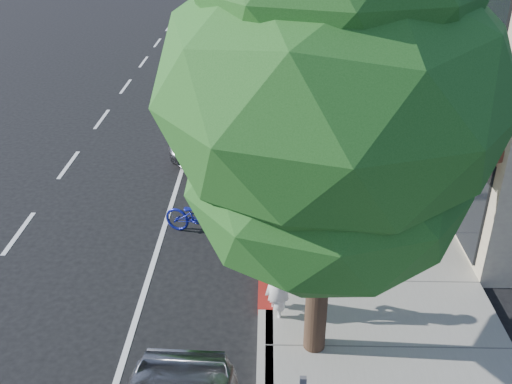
{
  "coord_description": "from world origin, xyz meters",
  "views": [
    {
      "loc": [
        -0.01,
        -9.99,
        7.62
      ],
      "look_at": [
        -0.25,
        1.78,
        1.35
      ],
      "focal_mm": 40.0,
      "sensor_mm": 36.0,
      "label": 1
    }
  ],
  "objects_px": {
    "street_tree_1": "(306,28)",
    "pedestrian": "(348,87)",
    "dark_suv_far": "(231,19)",
    "cyclist": "(279,276)",
    "silver_suv": "(219,121)",
    "street_tree_0": "(329,99)",
    "white_pickup": "(251,46)",
    "bicycle": "(199,217)",
    "dark_sedan": "(233,89)"
  },
  "relations": [
    {
      "from": "street_tree_0",
      "to": "pedestrian",
      "type": "xyz_separation_m",
      "value": [
        2.2,
        13.25,
        -4.0
      ]
    },
    {
      "from": "dark_sedan",
      "to": "white_pickup",
      "type": "xyz_separation_m",
      "value": [
        0.51,
        6.43,
        0.15
      ]
    },
    {
      "from": "street_tree_0",
      "to": "cyclist",
      "type": "bearing_deg",
      "value": 123.59
    },
    {
      "from": "bicycle",
      "to": "dark_sedan",
      "type": "height_order",
      "value": "dark_sedan"
    },
    {
      "from": "street_tree_1",
      "to": "bicycle",
      "type": "bearing_deg",
      "value": -142.45
    },
    {
      "from": "white_pickup",
      "to": "dark_suv_far",
      "type": "relative_size",
      "value": 1.39
    },
    {
      "from": "street_tree_1",
      "to": "dark_sedan",
      "type": "xyz_separation_m",
      "value": [
        -2.25,
        7.49,
        -3.95
      ]
    },
    {
      "from": "bicycle",
      "to": "street_tree_1",
      "type": "bearing_deg",
      "value": -33.81
    },
    {
      "from": "cyclist",
      "to": "bicycle",
      "type": "distance_m",
      "value": 3.64
    },
    {
      "from": "street_tree_0",
      "to": "cyclist",
      "type": "relative_size",
      "value": 4.03
    },
    {
      "from": "dark_suv_far",
      "to": "pedestrian",
      "type": "relative_size",
      "value": 2.78
    },
    {
      "from": "street_tree_1",
      "to": "dark_sedan",
      "type": "bearing_deg",
      "value": 106.7
    },
    {
      "from": "pedestrian",
      "to": "bicycle",
      "type": "bearing_deg",
      "value": 24.44
    },
    {
      "from": "bicycle",
      "to": "white_pickup",
      "type": "relative_size",
      "value": 0.31
    },
    {
      "from": "silver_suv",
      "to": "dark_sedan",
      "type": "bearing_deg",
      "value": 87.93
    },
    {
      "from": "white_pickup",
      "to": "pedestrian",
      "type": "bearing_deg",
      "value": -55.01
    },
    {
      "from": "bicycle",
      "to": "dark_sedan",
      "type": "distance_m",
      "value": 9.46
    },
    {
      "from": "street_tree_1",
      "to": "white_pickup",
      "type": "height_order",
      "value": "street_tree_1"
    },
    {
      "from": "silver_suv",
      "to": "dark_suv_far",
      "type": "xyz_separation_m",
      "value": [
        -0.58,
        17.03,
        -0.07
      ]
    },
    {
      "from": "bicycle",
      "to": "pedestrian",
      "type": "bearing_deg",
      "value": -8.63
    },
    {
      "from": "dark_suv_far",
      "to": "pedestrian",
      "type": "xyz_separation_m",
      "value": [
        5.3,
        -13.63,
        0.19
      ]
    },
    {
      "from": "cyclist",
      "to": "silver_suv",
      "type": "bearing_deg",
      "value": -12.32
    },
    {
      "from": "street_tree_0",
      "to": "silver_suv",
      "type": "bearing_deg",
      "value": 104.33
    },
    {
      "from": "silver_suv",
      "to": "dark_sedan",
      "type": "xyz_separation_m",
      "value": [
        0.27,
        3.64,
        -0.08
      ]
    },
    {
      "from": "street_tree_0",
      "to": "pedestrian",
      "type": "distance_m",
      "value": 14.02
    },
    {
      "from": "street_tree_0",
      "to": "pedestrian",
      "type": "bearing_deg",
      "value": 80.58
    },
    {
      "from": "cyclist",
      "to": "pedestrian",
      "type": "xyz_separation_m",
      "value": [
        2.85,
        12.27,
        -0.09
      ]
    },
    {
      "from": "cyclist",
      "to": "dark_sedan",
      "type": "height_order",
      "value": "cyclist"
    },
    {
      "from": "street_tree_0",
      "to": "bicycle",
      "type": "height_order",
      "value": "street_tree_0"
    },
    {
      "from": "street_tree_0",
      "to": "bicycle",
      "type": "xyz_separation_m",
      "value": [
        -2.55,
        4.04,
        -4.43
      ]
    },
    {
      "from": "silver_suv",
      "to": "pedestrian",
      "type": "relative_size",
      "value": 3.72
    },
    {
      "from": "silver_suv",
      "to": "white_pickup",
      "type": "height_order",
      "value": "white_pickup"
    },
    {
      "from": "street_tree_0",
      "to": "white_pickup",
      "type": "distance_m",
      "value": 20.41
    },
    {
      "from": "silver_suv",
      "to": "pedestrian",
      "type": "xyz_separation_m",
      "value": [
        4.72,
        3.4,
        0.12
      ]
    },
    {
      "from": "street_tree_0",
      "to": "silver_suv",
      "type": "xyz_separation_m",
      "value": [
        -2.52,
        9.85,
        -4.12
      ]
    },
    {
      "from": "white_pickup",
      "to": "dark_sedan",
      "type": "bearing_deg",
      "value": -90.08
    },
    {
      "from": "dark_sedan",
      "to": "pedestrian",
      "type": "distance_m",
      "value": 4.46
    },
    {
      "from": "silver_suv",
      "to": "dark_suv_far",
      "type": "height_order",
      "value": "silver_suv"
    },
    {
      "from": "dark_suv_far",
      "to": "white_pickup",
      "type": "bearing_deg",
      "value": -78.61
    },
    {
      "from": "street_tree_0",
      "to": "dark_suv_far",
      "type": "relative_size",
      "value": 1.9
    },
    {
      "from": "street_tree_0",
      "to": "white_pickup",
      "type": "bearing_deg",
      "value": 94.99
    },
    {
      "from": "dark_suv_far",
      "to": "pedestrian",
      "type": "height_order",
      "value": "pedestrian"
    },
    {
      "from": "silver_suv",
      "to": "street_tree_1",
      "type": "bearing_deg",
      "value": -54.68
    },
    {
      "from": "cyclist",
      "to": "pedestrian",
      "type": "height_order",
      "value": "cyclist"
    },
    {
      "from": "street_tree_1",
      "to": "pedestrian",
      "type": "xyz_separation_m",
      "value": [
        2.2,
        7.25,
        -3.75
      ]
    },
    {
      "from": "dark_sedan",
      "to": "dark_suv_far",
      "type": "height_order",
      "value": "dark_suv_far"
    },
    {
      "from": "street_tree_1",
      "to": "white_pickup",
      "type": "bearing_deg",
      "value": 97.11
    },
    {
      "from": "dark_suv_far",
      "to": "street_tree_1",
      "type": "bearing_deg",
      "value": -81.24
    },
    {
      "from": "street_tree_1",
      "to": "bicycle",
      "type": "xyz_separation_m",
      "value": [
        -2.55,
        -1.96,
        -4.17
      ]
    },
    {
      "from": "cyclist",
      "to": "dark_suv_far",
      "type": "distance_m",
      "value": 26.02
    }
  ]
}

